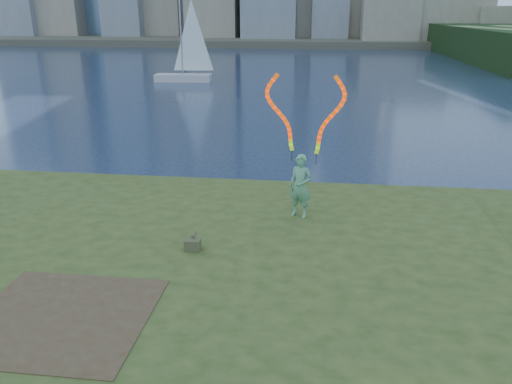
# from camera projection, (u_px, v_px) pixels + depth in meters

# --- Properties ---
(ground) EXTENTS (320.00, 320.00, 0.00)m
(ground) POSITION_uv_depth(u_px,v_px,m) (215.00, 276.00, 12.11)
(ground) COLOR #192640
(ground) RESTS_ON ground
(grassy_knoll) EXTENTS (20.00, 18.00, 0.80)m
(grassy_knoll) POSITION_uv_depth(u_px,v_px,m) (192.00, 319.00, 9.86)
(grassy_knoll) COLOR #344318
(grassy_knoll) RESTS_ON ground
(dirt_patch) EXTENTS (3.20, 3.00, 0.02)m
(dirt_patch) POSITION_uv_depth(u_px,v_px,m) (61.00, 317.00, 9.10)
(dirt_patch) COLOR #47331E
(dirt_patch) RESTS_ON grassy_knoll
(far_shore) EXTENTS (320.00, 40.00, 1.20)m
(far_shore) POSITION_uv_depth(u_px,v_px,m) (308.00, 39.00, 100.45)
(far_shore) COLOR #4B4637
(far_shore) RESTS_ON ground
(woman_with_ribbons) EXTENTS (1.96, 0.79, 4.10)m
(woman_with_ribbons) POSITION_uv_depth(u_px,v_px,m) (302.00, 167.00, 13.13)
(woman_with_ribbons) COLOR #158034
(woman_with_ribbons) RESTS_ON grassy_knoll
(canvas_bag) EXTENTS (0.38, 0.43, 0.35)m
(canvas_bag) POSITION_uv_depth(u_px,v_px,m) (193.00, 244.00, 11.64)
(canvas_bag) COLOR #4A4C29
(canvas_bag) RESTS_ON grassy_knoll
(sailboat) EXTENTS (5.31, 1.90, 8.01)m
(sailboat) POSITION_uv_depth(u_px,v_px,m) (186.00, 66.00, 44.50)
(sailboat) COLOR beige
(sailboat) RESTS_ON ground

